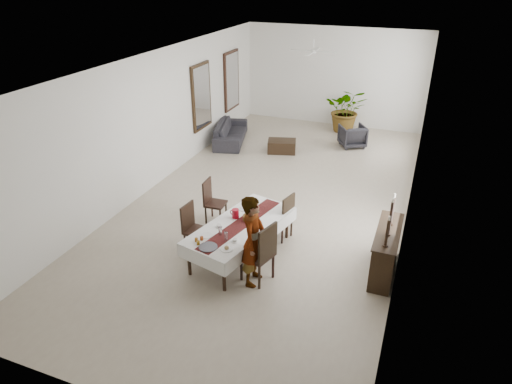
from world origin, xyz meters
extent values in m
cube|color=#B5A890|center=(0.00, 0.00, 0.00)|extent=(6.00, 12.00, 0.00)
cube|color=white|center=(0.00, 0.00, 3.20)|extent=(6.00, 12.00, 0.02)
cube|color=white|center=(0.00, 6.00, 1.60)|extent=(6.00, 0.02, 3.20)
cube|color=white|center=(0.00, -6.00, 1.60)|extent=(6.00, 0.02, 3.20)
cube|color=white|center=(-3.00, 0.00, 1.60)|extent=(0.02, 12.00, 3.20)
cube|color=white|center=(3.00, 0.00, 1.60)|extent=(0.02, 12.00, 3.20)
cube|color=black|center=(0.19, -2.43, 0.65)|extent=(1.37, 2.29, 0.04)
cylinder|color=black|center=(-0.43, -3.33, 0.31)|extent=(0.08, 0.08, 0.62)
cylinder|color=black|center=(0.33, -3.51, 0.31)|extent=(0.08, 0.08, 0.62)
cylinder|color=black|center=(0.05, -1.35, 0.31)|extent=(0.08, 0.08, 0.62)
cylinder|color=black|center=(0.81, -1.54, 0.31)|extent=(0.08, 0.08, 0.62)
cube|color=white|center=(0.19, -2.43, 0.67)|extent=(1.56, 2.48, 0.01)
cube|color=white|center=(-0.32, -2.31, 0.54)|extent=(0.55, 2.24, 0.27)
cube|color=white|center=(0.70, -2.55, 0.54)|extent=(0.55, 2.24, 0.27)
cube|color=white|center=(-0.08, -3.55, 0.54)|extent=(1.02, 0.25, 0.27)
cube|color=silver|center=(0.46, -1.32, 0.54)|extent=(1.02, 0.25, 0.27)
cube|color=maroon|center=(0.19, -2.43, 0.68)|extent=(0.82, 2.24, 0.00)
cylinder|color=maroon|center=(0.01, -2.25, 0.77)|extent=(0.16, 0.16, 0.18)
torus|color=maroon|center=(-0.07, -2.23, 0.77)|extent=(0.11, 0.04, 0.11)
cylinder|color=silver|center=(0.16, -3.02, 0.75)|extent=(0.06, 0.06, 0.15)
cylinder|color=silver|center=(-0.01, -2.89, 0.75)|extent=(0.06, 0.06, 0.15)
cylinder|color=silver|center=(0.33, -3.02, 0.70)|extent=(0.08, 0.08, 0.05)
cylinder|color=white|center=(0.33, -3.02, 0.68)|extent=(0.13, 0.13, 0.01)
cylinder|color=silver|center=(-0.14, -2.67, 0.70)|extent=(0.08, 0.08, 0.05)
cylinder|color=silver|center=(-0.14, -2.67, 0.68)|extent=(0.13, 0.13, 0.01)
cylinder|color=white|center=(0.29, -3.28, 0.68)|extent=(0.21, 0.21, 0.01)
sphere|color=tan|center=(0.29, -3.28, 0.71)|extent=(0.08, 0.08, 0.08)
cylinder|color=white|center=(-0.23, -3.02, 0.68)|extent=(0.21, 0.21, 0.01)
cylinder|color=silver|center=(0.03, -1.89, 0.68)|extent=(0.21, 0.21, 0.01)
cylinder|color=#3B3A3F|center=(-0.03, -3.34, 0.69)|extent=(0.32, 0.32, 0.02)
cylinder|color=#875D13|center=(-0.22, -3.32, 0.71)|extent=(0.06, 0.06, 0.07)
cylinder|color=#8C4E14|center=(-0.30, -3.25, 0.71)|extent=(0.06, 0.06, 0.07)
cylinder|color=#8C3C14|center=(-0.23, -3.17, 0.71)|extent=(0.06, 0.06, 0.07)
cylinder|color=brown|center=(0.29, -2.23, 0.72)|extent=(0.27, 0.27, 0.09)
sphere|color=maroon|center=(0.32, -2.22, 0.79)|extent=(0.08, 0.08, 0.08)
sphere|color=olive|center=(0.26, -2.19, 0.79)|extent=(0.07, 0.07, 0.07)
sphere|color=gold|center=(0.28, -2.27, 0.79)|extent=(0.07, 0.07, 0.07)
cube|color=black|center=(0.74, -3.01, 0.50)|extent=(0.60, 0.60, 0.05)
cylinder|color=black|center=(0.87, -3.25, 0.24)|extent=(0.06, 0.06, 0.48)
cylinder|color=black|center=(0.98, -2.88, 0.24)|extent=(0.06, 0.06, 0.48)
cylinder|color=black|center=(0.49, -3.14, 0.24)|extent=(0.06, 0.06, 0.48)
cylinder|color=black|center=(0.61, -2.76, 0.24)|extent=(0.06, 0.06, 0.48)
cube|color=black|center=(0.95, -3.07, 0.83)|extent=(0.18, 0.47, 0.61)
cube|color=black|center=(0.67, -1.57, 0.44)|extent=(0.51, 0.51, 0.05)
cylinder|color=black|center=(0.79, -1.77, 0.21)|extent=(0.05, 0.05, 0.41)
cylinder|color=black|center=(0.88, -1.45, 0.21)|extent=(0.05, 0.05, 0.41)
cylinder|color=black|center=(0.46, -1.69, 0.21)|extent=(0.05, 0.05, 0.41)
cylinder|color=black|center=(0.55, -1.36, 0.21)|extent=(0.05, 0.05, 0.41)
cube|color=black|center=(0.85, -1.61, 0.72)|extent=(0.14, 0.41, 0.53)
cube|color=black|center=(-0.66, -2.59, 0.43)|extent=(0.45, 0.45, 0.05)
cylinder|color=black|center=(-0.81, -2.41, 0.20)|extent=(0.04, 0.04, 0.40)
cylinder|color=black|center=(-0.84, -2.74, 0.20)|extent=(0.04, 0.04, 0.40)
cylinder|color=black|center=(-0.48, -2.44, 0.20)|extent=(0.04, 0.04, 0.40)
cylinder|color=black|center=(-0.51, -2.77, 0.20)|extent=(0.04, 0.04, 0.40)
cube|color=black|center=(-0.85, -2.57, 0.71)|extent=(0.08, 0.41, 0.52)
cube|color=black|center=(-0.80, -1.46, 0.42)|extent=(0.42, 0.42, 0.05)
cylinder|color=black|center=(-0.98, -1.30, 0.20)|extent=(0.04, 0.04, 0.40)
cylinder|color=black|center=(-0.96, -1.63, 0.20)|extent=(0.04, 0.04, 0.40)
cylinder|color=black|center=(-0.65, -1.29, 0.20)|extent=(0.04, 0.04, 0.40)
cylinder|color=black|center=(-0.63, -1.62, 0.20)|extent=(0.04, 0.04, 0.40)
cube|color=black|center=(-0.99, -1.47, 0.70)|extent=(0.06, 0.40, 0.51)
imported|color=gray|center=(0.70, -3.09, 0.83)|extent=(0.43, 0.62, 1.65)
cube|color=black|center=(2.78, -2.00, 0.42)|extent=(0.37, 1.39, 0.83)
cube|color=black|center=(2.78, -2.00, 0.85)|extent=(0.41, 1.44, 0.03)
cylinder|color=black|center=(2.78, -2.51, 0.87)|extent=(0.09, 0.09, 0.03)
cylinder|color=black|center=(2.78, -2.51, 1.12)|extent=(0.05, 0.05, 0.46)
cylinder|color=beige|center=(2.78, -2.51, 1.39)|extent=(0.03, 0.03, 0.07)
cylinder|color=black|center=(2.78, -2.14, 0.87)|extent=(0.09, 0.09, 0.03)
cylinder|color=black|center=(2.78, -2.14, 1.19)|extent=(0.05, 0.05, 0.60)
cylinder|color=silver|center=(2.78, -2.14, 1.53)|extent=(0.03, 0.03, 0.07)
cylinder|color=black|center=(2.78, -1.77, 0.87)|extent=(0.09, 0.09, 0.03)
cylinder|color=black|center=(2.78, -1.77, 1.14)|extent=(0.05, 0.05, 0.51)
cylinder|color=white|center=(2.78, -1.77, 1.43)|extent=(0.03, 0.03, 0.07)
imported|color=#2B282E|center=(-2.50, 3.13, 0.30)|extent=(1.34, 2.21, 0.60)
imported|color=#29262C|center=(1.08, 4.07, 0.33)|extent=(0.97, 0.98, 0.66)
cube|color=black|center=(-0.75, 2.87, 0.18)|extent=(0.92, 0.74, 0.36)
imported|color=#305F26|center=(0.61, 5.38, 0.72)|extent=(1.43, 1.28, 1.45)
cube|color=black|center=(-2.96, 2.20, 1.60)|extent=(0.06, 1.05, 1.85)
cube|color=silver|center=(-2.92, 2.20, 1.60)|extent=(0.01, 0.90, 1.70)
cube|color=black|center=(-2.96, 4.30, 1.60)|extent=(0.06, 1.05, 1.85)
cube|color=silver|center=(-2.92, 4.30, 1.60)|extent=(0.01, 0.90, 1.70)
cylinder|color=white|center=(0.00, 3.00, 3.10)|extent=(0.04, 0.04, 0.20)
cylinder|color=silver|center=(0.00, 3.00, 2.90)|extent=(0.16, 0.16, 0.08)
cube|color=silver|center=(0.00, 3.35, 2.90)|extent=(0.10, 0.55, 0.01)
cube|color=white|center=(0.00, 2.65, 2.90)|extent=(0.10, 0.55, 0.01)
cube|color=silver|center=(0.35, 3.00, 2.90)|extent=(0.55, 0.10, 0.01)
cube|color=white|center=(-0.35, 3.00, 2.90)|extent=(0.55, 0.10, 0.01)
camera|label=1|loc=(3.06, -9.08, 5.00)|focal=32.00mm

